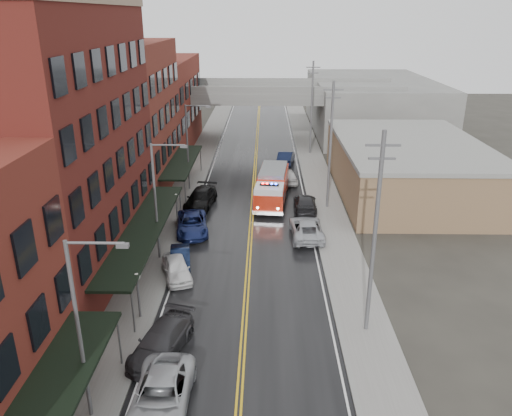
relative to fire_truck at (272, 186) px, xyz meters
name	(u,v)px	position (x,y,z in m)	size (l,w,h in m)	color
road	(251,228)	(-1.89, -6.40, -1.70)	(11.00, 160.00, 0.02)	black
sidewalk_left	(168,227)	(-9.19, -6.40, -1.64)	(3.00, 160.00, 0.15)	slate
sidewalk_right	(335,228)	(5.41, -6.40, -1.64)	(3.00, 160.00, 0.15)	slate
curb_left	(186,227)	(-7.54, -6.40, -1.64)	(0.30, 160.00, 0.15)	gray
curb_right	(316,228)	(3.76, -6.40, -1.64)	(0.30, 160.00, 0.15)	gray
brick_building_b	(53,147)	(-15.19, -13.40, 7.29)	(9.00, 20.00, 18.00)	#561A16
brick_building_c	(123,119)	(-15.19, 4.10, 5.79)	(9.00, 15.00, 15.00)	maroon
brick_building_far	(159,104)	(-15.19, 21.60, 4.29)	(9.00, 20.00, 12.00)	maroon
tan_building	(408,168)	(14.11, 3.60, 0.79)	(14.00, 22.00, 5.00)	#7F6144
right_far_block	(371,105)	(16.11, 33.60, 2.29)	(18.00, 30.00, 8.00)	slate
awning_1	(145,228)	(-9.39, -13.40, 1.28)	(2.60, 18.00, 3.09)	black
awning_2	(182,162)	(-9.38, 4.10, 1.27)	(2.60, 13.00, 3.09)	black
globe_lamp_1	(137,285)	(-8.29, -20.40, 0.60)	(0.44, 0.44, 3.12)	#59595B
globe_lamp_2	(176,203)	(-8.29, -6.40, 0.60)	(0.44, 0.44, 3.12)	#59595B
street_lamp_0	(83,322)	(-8.44, -28.40, 3.47)	(2.64, 0.22, 9.00)	#59595B
street_lamp_1	(158,195)	(-8.44, -12.40, 3.47)	(2.64, 0.22, 9.00)	#59595B
street_lamp_2	(190,142)	(-8.44, 3.60, 3.47)	(2.64, 0.22, 9.00)	#59595B
utility_pole_0	(375,233)	(5.31, -21.40, 4.59)	(1.80, 0.24, 12.00)	#59595B
utility_pole_1	(330,144)	(5.31, -1.40, 4.59)	(1.80, 0.24, 12.00)	#59595B
utility_pole_2	(312,106)	(5.31, 18.60, 4.59)	(1.80, 0.24, 12.00)	#59595B
overpass	(257,100)	(-1.89, 25.60, 4.27)	(40.00, 10.00, 7.50)	slate
fire_truck	(272,186)	(0.00, 0.00, 0.00)	(4.16, 8.88, 3.16)	#981807
parked_car_left_2	(161,396)	(-5.49, -27.91, -0.91)	(2.66, 5.77, 1.60)	#AAAEB2
parked_car_left_3	(162,341)	(-6.30, -23.73, -0.94)	(2.17, 5.33, 1.55)	#2B2B2E
parked_car_left_4	(177,268)	(-6.89, -15.25, -0.97)	(1.75, 4.34, 1.48)	white
parked_car_left_5	(180,258)	(-6.89, -13.60, -1.05)	(1.41, 4.04, 1.33)	black
parked_car_left_6	(192,224)	(-6.89, -7.39, -0.93)	(2.59, 5.61, 1.56)	#151F51
parked_car_left_7	(201,198)	(-6.89, -1.24, -0.87)	(2.35, 5.78, 1.68)	black
parked_car_right_0	(307,229)	(2.80, -8.20, -0.93)	(2.58, 5.59, 1.55)	#ACAFB4
parked_car_right_1	(305,203)	(3.11, -2.20, -0.96)	(2.11, 5.18, 1.50)	black
parked_car_right_2	(287,176)	(1.71, 6.27, -0.91)	(1.89, 4.70, 1.60)	beige
parked_car_right_3	(286,158)	(1.91, 13.68, -0.89)	(1.74, 5.00, 1.65)	black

